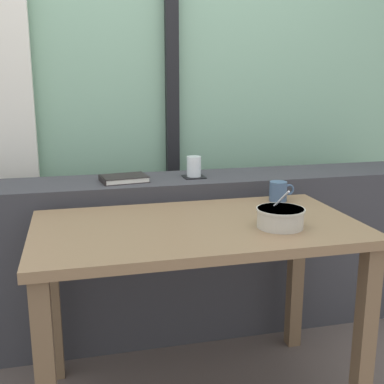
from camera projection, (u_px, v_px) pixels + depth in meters
outdoor_backdrop at (136, 49)px, 2.63m from camera, size 4.80×0.08×2.80m
window_divider_post at (172, 68)px, 2.63m from camera, size 0.07×0.05×2.60m
dark_console_ledge at (155, 257)px, 2.37m from camera, size 2.80×0.34×0.79m
breakfast_table at (197, 253)px, 1.80m from camera, size 1.19×0.66×0.73m
coaster_square at (194, 177)px, 2.31m from camera, size 0.10×0.10×0.00m
juice_glass at (194, 167)px, 2.30m from camera, size 0.07×0.07×0.10m
closed_book at (124, 179)px, 2.22m from camera, size 0.23×0.18×0.03m
soup_bowl at (280, 218)px, 1.73m from camera, size 0.17×0.18×0.14m
ceramic_mug at (279, 191)px, 2.10m from camera, size 0.11×0.08×0.08m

